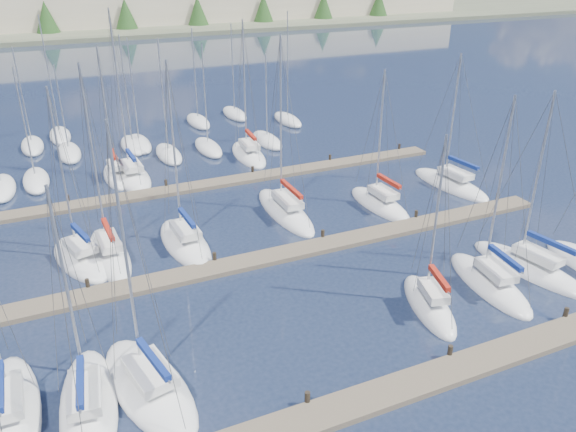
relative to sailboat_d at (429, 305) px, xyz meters
name	(u,v)px	position (x,y,z in m)	size (l,w,h in m)	color
ground	(146,106)	(-5.86, 52.97, -0.19)	(400.00, 400.00, 0.00)	#212B43
dock_near	(392,391)	(-5.86, -5.01, -0.04)	(44.00, 1.93, 1.10)	#6B5E4C
dock_mid	(276,256)	(-5.86, 8.99, -0.04)	(44.00, 1.93, 1.10)	#6B5E4C
dock_far	(214,184)	(-5.86, 22.99, -0.04)	(44.00, 1.93, 1.10)	#6B5E4C
sailboat_d	(429,305)	(0.00, 0.00, 0.00)	(3.70, 6.79, 11.01)	white
sailboat_f	(529,268)	(8.48, 0.78, -0.01)	(3.77, 8.82, 12.29)	white
sailboat_n	(116,176)	(-13.45, 28.32, 0.01)	(2.04, 6.68, 12.35)	white
sailboat_j	(185,242)	(-10.96, 13.31, -0.01)	(3.16, 8.07, 13.39)	white
sailboat_e	(489,283)	(4.83, 0.40, -0.01)	(3.49, 8.01, 12.46)	white
sailboat_c	(149,386)	(-16.19, -0.06, -0.01)	(4.70, 8.69, 13.70)	white
sailboat_p	(249,154)	(-0.37, 28.94, -0.01)	(3.35, 8.28, 13.72)	white
sailboat_m	(451,184)	(13.05, 14.34, -0.02)	(3.49, 8.82, 12.02)	white
sailboat_h	(81,259)	(-17.89, 13.84, -0.01)	(4.46, 7.67, 12.30)	white
sailboat_o	(132,176)	(-12.15, 27.66, 0.00)	(3.35, 8.33, 15.26)	white
sailboat_a	(12,411)	(-22.13, 0.84, -0.01)	(2.55, 8.20, 11.81)	white
sailboat_k	(285,211)	(-2.43, 15.18, -0.01)	(2.66, 9.45, 14.19)	white
sailboat_b	(89,406)	(-18.95, -0.25, -0.02)	(3.37, 8.44, 11.47)	white
sailboat_l	(380,204)	(5.09, 13.28, -0.01)	(2.73, 7.57, 11.56)	white
sailboat_i	(110,254)	(-16.04, 13.74, 0.00)	(2.68, 8.32, 13.51)	white
distant_boats	(135,143)	(-10.20, 36.74, 0.10)	(36.93, 20.75, 13.30)	#9EA0A5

